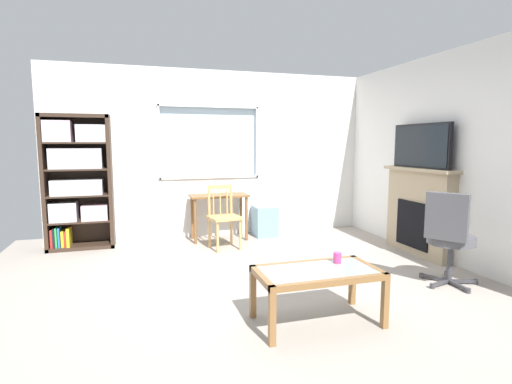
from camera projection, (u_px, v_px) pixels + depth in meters
name	position (u px, v px, depth m)	size (l,w,h in m)	color
ground	(256.00, 284.00, 4.20)	(6.04, 5.73, 0.02)	#9E9389
wall_back_with_window	(214.00, 156.00, 6.28)	(5.04, 0.15, 2.63)	silver
wall_right	(458.00, 158.00, 4.78)	(0.12, 4.93, 2.63)	silver
bookshelf	(77.00, 177.00, 5.51)	(0.90, 0.38, 1.89)	#38281E
desk_under_window	(219.00, 203.00, 6.04)	(0.89, 0.44, 0.71)	brown
wooden_chair	(224.00, 216.00, 5.56)	(0.48, 0.47, 0.90)	tan
plastic_drawer_unit	(265.00, 221.00, 6.35)	(0.35, 0.40, 0.48)	#72ADDB
fireplace	(419.00, 211.00, 5.26)	(0.26, 1.22, 1.17)	tan
tv	(421.00, 146.00, 5.15)	(0.06, 1.04, 0.58)	black
office_chair	(449.00, 234.00, 4.06)	(0.61, 0.57, 1.00)	#4C4C51
coffee_table	(317.00, 278.00, 3.24)	(1.02, 0.55, 0.46)	#8C9E99
sippy_cup	(337.00, 258.00, 3.41)	(0.07, 0.07, 0.09)	#DB3D84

